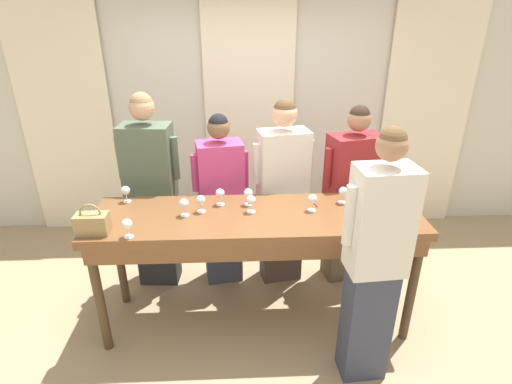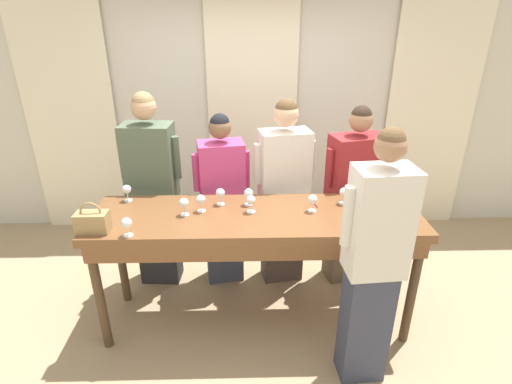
{
  "view_description": "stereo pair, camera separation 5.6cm",
  "coord_description": "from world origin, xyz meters",
  "px_view_note": "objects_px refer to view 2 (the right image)",
  "views": [
    {
      "loc": [
        -0.12,
        -2.67,
        2.41
      ],
      "look_at": [
        0.0,
        0.07,
        1.16
      ],
      "focal_mm": 28.0,
      "sensor_mm": 36.0,
      "label": 1
    },
    {
      "loc": [
        -0.07,
        -2.67,
        2.41
      ],
      "look_at": [
        0.0,
        0.07,
        1.16
      ],
      "focal_mm": 28.0,
      "sensor_mm": 36.0,
      "label": 2
    }
  ],
  "objects_px": {
    "wine_glass_front_mid": "(127,190)",
    "wine_glass_center_right": "(344,193)",
    "handbag": "(92,221)",
    "wine_glass_center_left": "(248,194)",
    "wine_bottle": "(387,211)",
    "host_pouring": "(373,264)",
    "wine_glass_back_right": "(251,201)",
    "wine_glass_center_mid": "(127,223)",
    "wine_glass_back_left": "(184,203)",
    "guest_cream_sweater": "(284,194)",
    "wine_glass_back_mid": "(201,200)",
    "tasting_bar": "(256,227)",
    "guest_olive_jacket": "(153,192)",
    "wine_glass_front_right": "(220,193)",
    "wine_glass_front_left": "(313,200)",
    "guest_striped_shirt": "(352,198)",
    "guest_pink_top": "(223,201)"
  },
  "relations": [
    {
      "from": "guest_pink_top",
      "to": "guest_striped_shirt",
      "type": "height_order",
      "value": "guest_striped_shirt"
    },
    {
      "from": "wine_glass_center_right",
      "to": "guest_striped_shirt",
      "type": "relative_size",
      "value": 0.08
    },
    {
      "from": "wine_glass_back_mid",
      "to": "wine_glass_front_left",
      "type": "bearing_deg",
      "value": -1.31
    },
    {
      "from": "guest_pink_top",
      "to": "wine_glass_center_mid",
      "type": "bearing_deg",
      "value": -123.51
    },
    {
      "from": "wine_glass_center_mid",
      "to": "wine_glass_center_right",
      "type": "relative_size",
      "value": 1.0
    },
    {
      "from": "wine_glass_back_right",
      "to": "wine_glass_back_left",
      "type": "bearing_deg",
      "value": -176.06
    },
    {
      "from": "tasting_bar",
      "to": "guest_striped_shirt",
      "type": "xyz_separation_m",
      "value": [
        0.9,
        0.62,
        -0.05
      ]
    },
    {
      "from": "handbag",
      "to": "host_pouring",
      "type": "height_order",
      "value": "host_pouring"
    },
    {
      "from": "wine_glass_center_right",
      "to": "guest_olive_jacket",
      "type": "xyz_separation_m",
      "value": [
        -1.6,
        0.43,
        -0.18
      ]
    },
    {
      "from": "wine_glass_center_left",
      "to": "guest_striped_shirt",
      "type": "bearing_deg",
      "value": 24.61
    },
    {
      "from": "wine_glass_front_left",
      "to": "wine_glass_center_mid",
      "type": "xyz_separation_m",
      "value": [
        -1.31,
        -0.33,
        0.0
      ]
    },
    {
      "from": "tasting_bar",
      "to": "wine_glass_center_left",
      "type": "height_order",
      "value": "wine_glass_center_left"
    },
    {
      "from": "guest_cream_sweater",
      "to": "wine_glass_back_right",
      "type": "bearing_deg",
      "value": -118.26
    },
    {
      "from": "wine_glass_center_right",
      "to": "wine_glass_front_mid",
      "type": "bearing_deg",
      "value": 176.8
    },
    {
      "from": "wine_glass_back_mid",
      "to": "wine_glass_front_right",
      "type": "bearing_deg",
      "value": 39.09
    },
    {
      "from": "wine_bottle",
      "to": "wine_glass_front_left",
      "type": "xyz_separation_m",
      "value": [
        -0.49,
        0.22,
        -0.02
      ]
    },
    {
      "from": "tasting_bar",
      "to": "guest_olive_jacket",
      "type": "xyz_separation_m",
      "value": [
        -0.91,
        0.62,
        0.02
      ]
    },
    {
      "from": "handbag",
      "to": "wine_glass_front_left",
      "type": "xyz_separation_m",
      "value": [
        1.56,
        0.27,
        0.02
      ]
    },
    {
      "from": "tasting_bar",
      "to": "guest_olive_jacket",
      "type": "distance_m",
      "value": 1.1
    },
    {
      "from": "wine_glass_center_right",
      "to": "wine_glass_back_mid",
      "type": "distance_m",
      "value": 1.12
    },
    {
      "from": "wine_glass_back_right",
      "to": "guest_pink_top",
      "type": "bearing_deg",
      "value": 114.1
    },
    {
      "from": "wine_glass_center_right",
      "to": "wine_glass_back_right",
      "type": "height_order",
      "value": "same"
    },
    {
      "from": "guest_olive_jacket",
      "to": "guest_pink_top",
      "type": "xyz_separation_m",
      "value": [
        0.62,
        0.0,
        -0.1
      ]
    },
    {
      "from": "handbag",
      "to": "wine_glass_back_mid",
      "type": "height_order",
      "value": "handbag"
    },
    {
      "from": "wine_glass_back_mid",
      "to": "guest_cream_sweater",
      "type": "height_order",
      "value": "guest_cream_sweater"
    },
    {
      "from": "wine_glass_center_mid",
      "to": "wine_glass_back_left",
      "type": "xyz_separation_m",
      "value": [
        0.34,
        0.3,
        -0.0
      ]
    },
    {
      "from": "wine_glass_front_left",
      "to": "wine_glass_back_mid",
      "type": "bearing_deg",
      "value": 178.69
    },
    {
      "from": "guest_striped_shirt",
      "to": "guest_olive_jacket",
      "type": "bearing_deg",
      "value": 180.0
    },
    {
      "from": "wine_glass_front_mid",
      "to": "wine_glass_back_right",
      "type": "relative_size",
      "value": 1.0
    },
    {
      "from": "wine_bottle",
      "to": "guest_striped_shirt",
      "type": "height_order",
      "value": "guest_striped_shirt"
    },
    {
      "from": "wine_bottle",
      "to": "host_pouring",
      "type": "height_order",
      "value": "host_pouring"
    },
    {
      "from": "wine_glass_center_mid",
      "to": "guest_pink_top",
      "type": "height_order",
      "value": "guest_pink_top"
    },
    {
      "from": "tasting_bar",
      "to": "guest_olive_jacket",
      "type": "bearing_deg",
      "value": 145.78
    },
    {
      "from": "guest_olive_jacket",
      "to": "guest_cream_sweater",
      "type": "xyz_separation_m",
      "value": [
        1.17,
        -0.0,
        -0.03
      ]
    },
    {
      "from": "wine_bottle",
      "to": "host_pouring",
      "type": "relative_size",
      "value": 0.17
    },
    {
      "from": "wine_glass_front_mid",
      "to": "wine_glass_center_right",
      "type": "xyz_separation_m",
      "value": [
        1.73,
        -0.1,
        0.0
      ]
    },
    {
      "from": "wine_glass_front_right",
      "to": "wine_glass_back_left",
      "type": "xyz_separation_m",
      "value": [
        -0.26,
        -0.17,
        -0.0
      ]
    },
    {
      "from": "wine_glass_front_mid",
      "to": "wine_glass_center_mid",
      "type": "relative_size",
      "value": 1.0
    },
    {
      "from": "guest_cream_sweater",
      "to": "wine_bottle",
      "type": "bearing_deg",
      "value": -49.93
    },
    {
      "from": "wine_glass_center_right",
      "to": "wine_glass_back_mid",
      "type": "height_order",
      "value": "same"
    },
    {
      "from": "handbag",
      "to": "wine_glass_center_left",
      "type": "relative_size",
      "value": 1.65
    },
    {
      "from": "wine_glass_front_left",
      "to": "wine_glass_center_left",
      "type": "bearing_deg",
      "value": 165.82
    },
    {
      "from": "wine_glass_back_mid",
      "to": "guest_striped_shirt",
      "type": "bearing_deg",
      "value": 22.32
    },
    {
      "from": "wine_glass_front_left",
      "to": "guest_pink_top",
      "type": "relative_size",
      "value": 0.08
    },
    {
      "from": "tasting_bar",
      "to": "wine_glass_center_left",
      "type": "distance_m",
      "value": 0.27
    },
    {
      "from": "wine_bottle",
      "to": "handbag",
      "type": "height_order",
      "value": "wine_bottle"
    },
    {
      "from": "wine_glass_front_left",
      "to": "guest_cream_sweater",
      "type": "bearing_deg",
      "value": 106.54
    },
    {
      "from": "wine_glass_center_left",
      "to": "guest_olive_jacket",
      "type": "xyz_separation_m",
      "value": [
        -0.85,
        0.44,
        -0.18
      ]
    },
    {
      "from": "wine_glass_center_mid",
      "to": "tasting_bar",
      "type": "bearing_deg",
      "value": 17.43
    },
    {
      "from": "wine_glass_front_right",
      "to": "wine_glass_center_right",
      "type": "height_order",
      "value": "same"
    }
  ]
}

